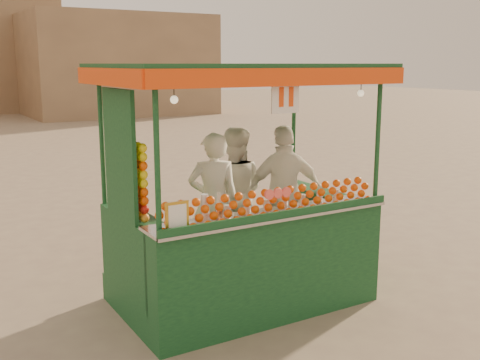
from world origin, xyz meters
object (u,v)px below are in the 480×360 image
juice_cart (240,230)px  vendor_left (214,202)px  vendor_middle (233,193)px  vendor_right (285,193)px

juice_cart → vendor_left: juice_cart is taller
juice_cart → vendor_middle: size_ratio=1.82×
juice_cart → vendor_left: size_ratio=1.83×
juice_cart → vendor_middle: 0.81m
vendor_middle → vendor_right: (0.45, -0.40, 0.02)m
vendor_middle → vendor_right: 0.61m
juice_cart → vendor_middle: juice_cart is taller
vendor_left → vendor_right: bearing=-167.6°
vendor_right → juice_cart: bearing=39.1°
vendor_left → vendor_middle: bearing=-125.7°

